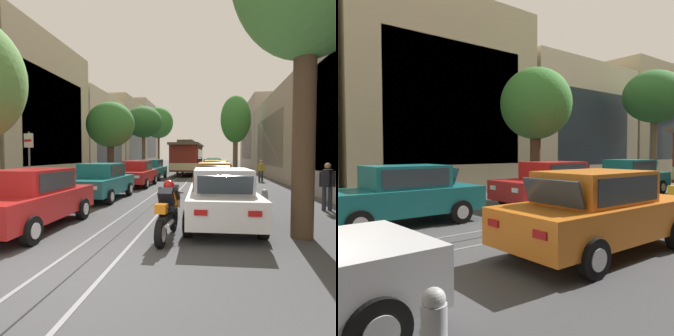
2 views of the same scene
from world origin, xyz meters
TOP-DOWN VIEW (x-y plane):
  - ground_plane at (0.00, 19.82)m, footprint 160.00×160.00m
  - trolley_track_rails at (0.00, 22.78)m, footprint 1.14×57.56m
  - building_facade_left at (-9.75, 23.10)m, footprint 5.99×49.26m
  - building_facade_right at (9.77, 24.52)m, footprint 5.67×49.26m
  - parked_car_red_near_left at (-2.48, 2.83)m, footprint 2.02×4.37m
  - parked_car_teal_second_left at (-2.53, 8.16)m, footprint 2.04×4.38m
  - parked_car_red_mid_left at (-2.32, 13.69)m, footprint 2.00×4.36m
  - parked_car_teal_fourth_left at (-2.45, 18.89)m, footprint 2.07×4.39m
  - parked_car_white_near_right at (2.54, 3.95)m, footprint 2.08×4.40m
  - parked_car_orange_second_right at (2.41, 10.00)m, footprint 2.03×4.37m
  - parked_car_yellow_mid_right at (2.55, 16.41)m, footprint 2.01×4.36m
  - parked_car_green_fourth_right at (2.40, 22.40)m, footprint 2.12×4.41m
  - parked_car_green_fifth_right at (2.52, 28.86)m, footprint 2.13×4.42m
  - parked_car_blue_sixth_right at (2.55, 34.64)m, footprint 2.03×4.37m
  - street_tree_kerb_left_second at (-4.45, 14.97)m, footprint 3.27×2.82m
  - street_tree_kerb_left_mid at (-4.42, 24.79)m, footprint 3.68×3.85m
  - street_tree_kerb_left_fourth at (-4.74, 35.19)m, footprint 3.89×3.64m
  - street_tree_kerb_right_second at (4.52, 24.71)m, footprint 2.81×2.86m
  - cable_car_trolley at (0.00, 24.43)m, footprint 2.78×9.17m
  - motorcycle_with_rider at (1.26, 2.41)m, footprint 0.58×1.99m
  - pedestrian_on_left_pavement at (6.30, 6.69)m, footprint 0.55×0.42m
  - pedestrian_on_right_pavement at (5.86, 18.19)m, footprint 0.55×0.38m
  - fire_hydrant at (3.99, 5.61)m, footprint 0.40×0.22m
  - street_sign_post at (-3.95, 5.05)m, footprint 0.36×0.08m

SIDE VIEW (x-z plane):
  - ground_plane at x=0.00m, z-range 0.00..0.00m
  - trolley_track_rails at x=0.00m, z-range 0.00..0.01m
  - fire_hydrant at x=3.99m, z-range 0.00..0.84m
  - motorcycle_with_rider at x=1.26m, z-range -0.04..1.33m
  - parked_car_red_near_left at x=-2.48m, z-range 0.01..1.59m
  - parked_car_teal_second_left at x=-2.53m, z-range 0.01..1.59m
  - parked_car_red_mid_left at x=-2.32m, z-range 0.01..1.59m
  - parked_car_teal_fourth_left at x=-2.45m, z-range 0.01..1.59m
  - parked_car_white_near_right at x=2.54m, z-range 0.01..1.59m
  - parked_car_orange_second_right at x=2.41m, z-range 0.01..1.59m
  - parked_car_yellow_mid_right at x=2.55m, z-range 0.01..1.59m
  - parked_car_green_fourth_right at x=2.40m, z-range 0.01..1.59m
  - parked_car_green_fifth_right at x=2.52m, z-range 0.01..1.59m
  - parked_car_blue_sixth_right at x=2.55m, z-range 0.01..1.59m
  - pedestrian_on_right_pavement at x=5.86m, z-range 0.10..1.64m
  - pedestrian_on_left_pavement at x=6.30m, z-range 0.11..1.79m
  - cable_car_trolley at x=0.00m, z-range 0.02..3.30m
  - street_sign_post at x=-3.95m, z-range 0.33..3.09m
  - street_tree_kerb_left_second at x=-4.45m, z-range 1.18..6.67m
  - building_facade_right at x=9.77m, z-range -0.46..8.69m
  - building_facade_left at x=-9.75m, z-range -0.46..9.69m
  - street_tree_kerb_left_mid at x=-4.42m, z-range 1.80..8.55m
  - street_tree_kerb_right_second at x=4.52m, z-range 1.48..9.05m
  - street_tree_kerb_left_fourth at x=-4.74m, z-range 2.06..10.35m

